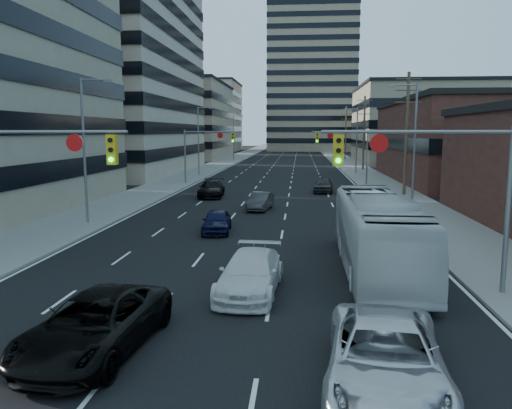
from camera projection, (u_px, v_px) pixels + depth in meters
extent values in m
plane|color=black|center=(169.00, 403.00, 10.75)|extent=(400.00, 400.00, 0.00)
cube|color=black|center=(290.00, 153.00, 138.89)|extent=(18.00, 300.00, 0.02)
cube|color=slate|center=(249.00, 152.00, 139.87)|extent=(5.00, 300.00, 0.15)
cube|color=slate|center=(332.00, 153.00, 137.89)|extent=(5.00, 300.00, 0.15)
cube|color=#ADA089|center=(89.00, 73.00, 70.20)|extent=(26.00, 34.00, 28.00)
cube|color=gray|center=(179.00, 122.00, 110.24)|extent=(20.00, 30.00, 16.00)
cube|color=#472119|center=(485.00, 143.00, 57.31)|extent=(20.00, 30.00, 9.00)
cube|color=gray|center=(418.00, 125.00, 94.32)|extent=(22.00, 28.00, 14.00)
cube|color=gray|center=(312.00, 56.00, 153.89)|extent=(26.00, 26.00, 58.00)
cube|color=#ADA089|center=(198.00, 118.00, 149.72)|extent=(24.00, 24.00, 20.00)
cube|color=gray|center=(408.00, 131.00, 135.26)|extent=(22.00, 22.00, 12.00)
cylinder|color=slate|center=(42.00, 132.00, 18.38)|extent=(6.50, 0.12, 0.12)
cube|color=gold|center=(112.00, 150.00, 18.25)|extent=(0.35, 0.28, 1.10)
cylinder|color=black|center=(110.00, 140.00, 18.04)|extent=(0.18, 0.06, 0.18)
cylinder|color=black|center=(111.00, 150.00, 18.09)|extent=(0.18, 0.06, 0.18)
cylinder|color=#0CE526|center=(111.00, 159.00, 18.14)|extent=(0.18, 0.06, 0.18)
cylinder|color=white|center=(75.00, 143.00, 18.30)|extent=(0.64, 0.06, 0.64)
cylinder|color=slate|center=(508.00, 213.00, 17.34)|extent=(0.18, 0.18, 6.00)
cylinder|color=slate|center=(416.00, 132.00, 17.21)|extent=(6.50, 0.12, 0.12)
cube|color=gold|center=(338.00, 150.00, 17.54)|extent=(0.35, 0.28, 1.10)
cylinder|color=black|center=(339.00, 140.00, 17.33)|extent=(0.18, 0.06, 0.18)
cylinder|color=black|center=(339.00, 151.00, 17.38)|extent=(0.18, 0.06, 0.18)
cylinder|color=#0CE526|center=(338.00, 161.00, 17.43)|extent=(0.18, 0.06, 0.18)
cylinder|color=white|center=(379.00, 143.00, 17.35)|extent=(0.64, 0.06, 0.64)
cylinder|color=slate|center=(185.00, 157.00, 55.54)|extent=(0.18, 0.18, 6.00)
cylinder|color=slate|center=(211.00, 132.00, 54.87)|extent=(6.00, 0.12, 0.12)
cube|color=gold|center=(233.00, 138.00, 54.76)|extent=(0.35, 0.28, 1.10)
cylinder|color=black|center=(233.00, 134.00, 54.55)|extent=(0.18, 0.06, 0.18)
cylinder|color=black|center=(233.00, 138.00, 54.60)|extent=(0.18, 0.06, 0.18)
cylinder|color=#0CE526|center=(233.00, 141.00, 54.65)|extent=(0.18, 0.06, 0.18)
cylinder|color=white|center=(220.00, 135.00, 54.82)|extent=(0.64, 0.06, 0.64)
cylinder|color=slate|center=(367.00, 158.00, 53.81)|extent=(0.18, 0.18, 6.00)
cylinder|color=slate|center=(340.00, 132.00, 53.66)|extent=(6.00, 0.12, 0.12)
cube|color=gold|center=(317.00, 138.00, 53.96)|extent=(0.35, 0.28, 1.10)
cylinder|color=black|center=(317.00, 135.00, 53.76)|extent=(0.18, 0.06, 0.18)
cylinder|color=black|center=(317.00, 138.00, 53.81)|extent=(0.18, 0.06, 0.18)
cylinder|color=#0CE526|center=(317.00, 141.00, 53.86)|extent=(0.18, 0.06, 0.18)
cylinder|color=white|center=(330.00, 135.00, 53.78)|extent=(0.64, 0.06, 0.64)
cylinder|color=#4C3D2D|center=(406.00, 135.00, 44.39)|extent=(0.28, 0.28, 11.00)
cube|color=#4C3D2D|center=(409.00, 79.00, 43.68)|extent=(2.20, 0.10, 0.10)
cube|color=#4C3D2D|center=(408.00, 90.00, 43.82)|extent=(2.20, 0.10, 0.10)
cube|color=#4C3D2D|center=(408.00, 102.00, 43.97)|extent=(2.20, 0.10, 0.10)
cylinder|color=#4C3D2D|center=(364.00, 134.00, 73.96)|extent=(0.28, 0.28, 11.00)
cube|color=#4C3D2D|center=(365.00, 100.00, 73.25)|extent=(2.20, 0.10, 0.10)
cube|color=#4C3D2D|center=(365.00, 107.00, 73.39)|extent=(2.20, 0.10, 0.10)
cube|color=#4C3D2D|center=(365.00, 114.00, 73.54)|extent=(2.20, 0.10, 0.10)
cylinder|color=#4C3D2D|center=(346.00, 133.00, 103.53)|extent=(0.28, 0.28, 11.00)
cube|color=#4C3D2D|center=(346.00, 109.00, 102.82)|extent=(2.20, 0.10, 0.10)
cube|color=#4C3D2D|center=(346.00, 114.00, 102.96)|extent=(2.20, 0.10, 0.10)
cube|color=#4C3D2D|center=(346.00, 119.00, 103.11)|extent=(2.20, 0.10, 0.10)
cylinder|color=slate|center=(84.00, 153.00, 30.72)|extent=(0.16, 0.16, 9.00)
cylinder|color=slate|center=(95.00, 80.00, 30.01)|extent=(1.80, 0.10, 0.10)
cube|color=slate|center=(108.00, 81.00, 29.95)|extent=(0.50, 0.22, 0.14)
cylinder|color=slate|center=(198.00, 142.00, 65.22)|extent=(0.16, 0.16, 9.00)
cylinder|color=slate|center=(205.00, 108.00, 64.51)|extent=(1.80, 0.10, 0.10)
cube|color=slate|center=(211.00, 108.00, 64.45)|extent=(0.50, 0.22, 0.14)
cylinder|color=slate|center=(234.00, 138.00, 99.72)|extent=(0.16, 0.16, 9.00)
cylinder|color=slate|center=(238.00, 116.00, 99.01)|extent=(1.80, 0.10, 0.10)
cube|color=slate|center=(242.00, 116.00, 98.95)|extent=(0.50, 0.22, 0.14)
cylinder|color=slate|center=(414.00, 151.00, 33.83)|extent=(0.16, 0.16, 9.00)
cylinder|color=slate|center=(404.00, 85.00, 33.28)|extent=(1.80, 0.10, 0.10)
cube|color=slate|center=(391.00, 86.00, 33.36)|extent=(0.50, 0.22, 0.14)
cylinder|color=slate|center=(357.00, 141.00, 68.33)|extent=(0.16, 0.16, 9.00)
cylinder|color=slate|center=(351.00, 109.00, 67.77)|extent=(1.80, 0.10, 0.10)
cube|color=slate|center=(345.00, 109.00, 67.86)|extent=(0.50, 0.22, 0.14)
imported|color=black|center=(95.00, 324.00, 13.17)|extent=(3.07, 5.72, 1.53)
imported|color=silver|center=(250.00, 273.00, 18.00)|extent=(2.36, 5.17, 1.47)
imported|color=silver|center=(385.00, 357.00, 11.22)|extent=(3.20, 5.88, 1.57)
imported|color=silver|center=(377.00, 233.00, 20.81)|extent=(2.80, 11.56, 3.21)
imported|color=black|center=(217.00, 221.00, 28.92)|extent=(1.85, 3.99, 1.33)
imported|color=#323234|center=(260.00, 201.00, 37.21)|extent=(1.91, 4.11, 1.31)
imported|color=black|center=(212.00, 189.00, 44.54)|extent=(2.47, 5.33, 1.51)
imported|color=#2B2B2D|center=(323.00, 185.00, 47.98)|extent=(2.10, 4.53, 1.50)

